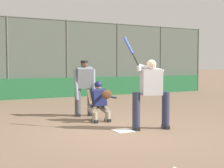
% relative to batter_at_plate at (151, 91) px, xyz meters
% --- Properties ---
extents(ground_plane, '(160.00, 160.00, 0.00)m').
position_rel_batter_at_plate_xyz_m(ground_plane, '(0.69, -0.13, -0.92)').
color(ground_plane, '#7A604C').
extents(home_plate_marker, '(0.43, 0.43, 0.01)m').
position_rel_batter_at_plate_xyz_m(home_plate_marker, '(0.69, -0.13, -0.91)').
color(home_plate_marker, white).
rests_on(home_plate_marker, ground_plane).
extents(backstop_fence, '(19.54, 0.08, 3.74)m').
position_rel_batter_at_plate_xyz_m(backstop_fence, '(0.69, -8.35, 1.04)').
color(backstop_fence, '#515651').
rests_on(backstop_fence, ground_plane).
extents(padding_wall, '(19.07, 0.18, 0.94)m').
position_rel_batter_at_plate_xyz_m(padding_wall, '(0.69, -8.25, -0.45)').
color(padding_wall, '#236638').
rests_on(padding_wall, ground_plane).
extents(bleachers_beyond, '(13.62, 3.05, 1.80)m').
position_rel_batter_at_plate_xyz_m(bleachers_beyond, '(1.94, -11.21, -0.33)').
color(bleachers_beyond, slate).
rests_on(bleachers_beyond, ground_plane).
extents(batter_at_plate, '(0.94, 0.82, 2.26)m').
position_rel_batter_at_plate_xyz_m(batter_at_plate, '(0.00, 0.00, 0.00)').
color(batter_at_plate, '#2D334C').
rests_on(batter_at_plate, ground_plane).
extents(catcher_behind_plate, '(0.59, 0.70, 1.11)m').
position_rel_batter_at_plate_xyz_m(catcher_behind_plate, '(0.66, -1.54, -0.34)').
color(catcher_behind_plate, gray).
rests_on(catcher_behind_plate, ground_plane).
extents(umpire_home, '(0.68, 0.47, 1.70)m').
position_rel_batter_at_plate_xyz_m(umpire_home, '(0.70, -2.54, -0.01)').
color(umpire_home, '#4C4C51').
rests_on(umpire_home, ground_plane).
extents(spare_bat_by_padding, '(0.15, 0.84, 0.07)m').
position_rel_batter_at_plate_xyz_m(spare_bat_by_padding, '(-2.46, -6.80, -0.89)').
color(spare_bat_by_padding, black).
rests_on(spare_bat_by_padding, ground_plane).
extents(fielding_glove_on_dirt, '(0.33, 0.25, 0.12)m').
position_rel_batter_at_plate_xyz_m(fielding_glove_on_dirt, '(-0.47, -3.92, -0.86)').
color(fielding_glove_on_dirt, black).
rests_on(fielding_glove_on_dirt, ground_plane).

